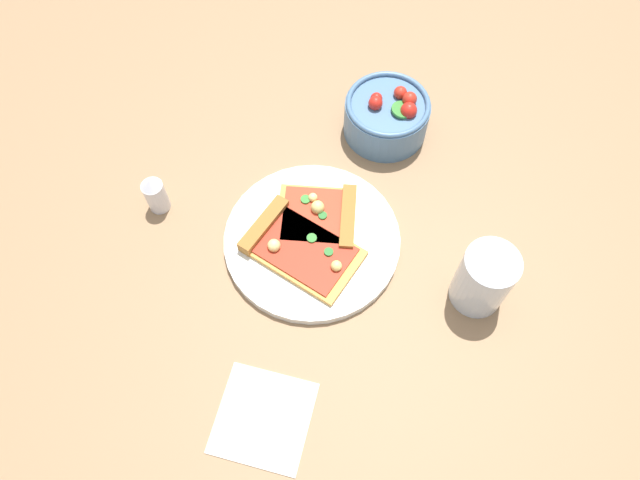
# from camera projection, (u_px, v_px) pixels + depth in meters

# --- Properties ---
(ground_plane) EXTENTS (2.40, 2.40, 0.00)m
(ground_plane) POSITION_uv_depth(u_px,v_px,m) (313.00, 218.00, 0.86)
(ground_plane) COLOR #93704C
(ground_plane) RESTS_ON ground
(plate) EXTENTS (0.25, 0.25, 0.01)m
(plate) POSITION_uv_depth(u_px,v_px,m) (314.00, 240.00, 0.83)
(plate) COLOR silver
(plate) RESTS_ON ground_plane
(pizza_slice_near) EXTENTS (0.12, 0.11, 0.03)m
(pizza_slice_near) POSITION_uv_depth(u_px,v_px,m) (323.00, 216.00, 0.83)
(pizza_slice_near) COLOR gold
(pizza_slice_near) RESTS_ON plate
(pizza_slice_far) EXTENTS (0.18, 0.16, 0.02)m
(pizza_slice_far) POSITION_uv_depth(u_px,v_px,m) (295.00, 246.00, 0.81)
(pizza_slice_far) COLOR gold
(pizza_slice_far) RESTS_ON plate
(salad_bowl) EXTENTS (0.13, 0.13, 0.08)m
(salad_bowl) POSITION_uv_depth(u_px,v_px,m) (387.00, 116.00, 0.90)
(salad_bowl) COLOR #4C7299
(salad_bowl) RESTS_ON ground_plane
(soda_glass) EXTENTS (0.07, 0.07, 0.10)m
(soda_glass) POSITION_uv_depth(u_px,v_px,m) (483.00, 280.00, 0.76)
(soda_glass) COLOR silver
(soda_glass) RESTS_ON ground_plane
(paper_napkin) EXTENTS (0.14, 0.14, 0.00)m
(paper_napkin) POSITION_uv_depth(u_px,v_px,m) (263.00, 418.00, 0.72)
(paper_napkin) COLOR silver
(paper_napkin) RESTS_ON ground_plane
(pepper_shaker) EXTENTS (0.03, 0.03, 0.07)m
(pepper_shaker) POSITION_uv_depth(u_px,v_px,m) (155.00, 194.00, 0.84)
(pepper_shaker) COLOR silver
(pepper_shaker) RESTS_ON ground_plane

